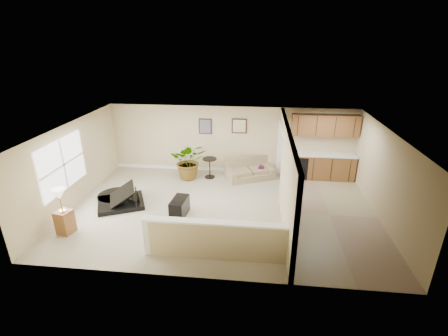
# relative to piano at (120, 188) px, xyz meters

# --- Properties ---
(floor) EXTENTS (9.00, 9.00, 0.00)m
(floor) POSITION_rel_piano_xyz_m (3.15, -0.07, -0.53)
(floor) COLOR tan
(floor) RESTS_ON ground
(back_wall) EXTENTS (9.00, 0.04, 2.50)m
(back_wall) POSITION_rel_piano_xyz_m (3.15, 2.93, 0.72)
(back_wall) COLOR #CDBA8C
(back_wall) RESTS_ON floor
(front_wall) EXTENTS (9.00, 0.04, 2.50)m
(front_wall) POSITION_rel_piano_xyz_m (3.15, -3.07, 0.72)
(front_wall) COLOR #CDBA8C
(front_wall) RESTS_ON floor
(left_wall) EXTENTS (0.04, 6.00, 2.50)m
(left_wall) POSITION_rel_piano_xyz_m (-1.35, -0.07, 0.72)
(left_wall) COLOR #CDBA8C
(left_wall) RESTS_ON floor
(right_wall) EXTENTS (0.04, 6.00, 2.50)m
(right_wall) POSITION_rel_piano_xyz_m (7.65, -0.07, 0.72)
(right_wall) COLOR #CDBA8C
(right_wall) RESTS_ON floor
(ceiling) EXTENTS (9.00, 6.00, 0.04)m
(ceiling) POSITION_rel_piano_xyz_m (3.15, -0.07, 1.97)
(ceiling) COLOR silver
(ceiling) RESTS_ON back_wall
(kitchen_vinyl) EXTENTS (2.70, 6.00, 0.01)m
(kitchen_vinyl) POSITION_rel_piano_xyz_m (6.30, -0.07, -0.53)
(kitchen_vinyl) COLOR #978D66
(kitchen_vinyl) RESTS_ON floor
(interior_partition) EXTENTS (0.18, 5.99, 2.50)m
(interior_partition) POSITION_rel_piano_xyz_m (4.95, 0.18, 0.69)
(interior_partition) COLOR #CDBA8C
(interior_partition) RESTS_ON floor
(pony_half_wall) EXTENTS (3.42, 0.22, 1.00)m
(pony_half_wall) POSITION_rel_piano_xyz_m (3.22, -2.37, -0.01)
(pony_half_wall) COLOR #CDBA8C
(pony_half_wall) RESTS_ON floor
(left_window) EXTENTS (0.05, 2.15, 1.45)m
(left_window) POSITION_rel_piano_xyz_m (-1.34, -0.57, 0.92)
(left_window) COLOR white
(left_window) RESTS_ON left_wall
(wall_art_left) EXTENTS (0.48, 0.04, 0.58)m
(wall_art_left) POSITION_rel_piano_xyz_m (2.20, 2.90, 1.22)
(wall_art_left) COLOR #361C13
(wall_art_left) RESTS_ON back_wall
(wall_mirror) EXTENTS (0.55, 0.04, 0.55)m
(wall_mirror) POSITION_rel_piano_xyz_m (3.45, 2.90, 1.27)
(wall_mirror) COLOR #361C13
(wall_mirror) RESTS_ON back_wall
(kitchen_cabinets) EXTENTS (2.36, 0.65, 2.33)m
(kitchen_cabinets) POSITION_rel_piano_xyz_m (6.34, 2.66, 0.34)
(kitchen_cabinets) COLOR brown
(kitchen_cabinets) RESTS_ON floor
(piano) EXTENTS (1.92, 1.88, 1.27)m
(piano) POSITION_rel_piano_xyz_m (0.00, 0.00, 0.00)
(piano) COLOR black
(piano) RESTS_ON floor
(piano_bench) EXTENTS (0.46, 0.80, 0.52)m
(piano_bench) POSITION_rel_piano_xyz_m (1.97, -0.52, -0.27)
(piano_bench) COLOR black
(piano_bench) RESTS_ON floor
(loveseat) EXTENTS (2.02, 1.56, 0.95)m
(loveseat) POSITION_rel_piano_xyz_m (3.88, 2.42, -0.17)
(loveseat) COLOR tan
(loveseat) RESTS_ON floor
(accent_table) EXTENTS (0.51, 0.51, 0.74)m
(accent_table) POSITION_rel_piano_xyz_m (2.44, 2.25, -0.05)
(accent_table) COLOR black
(accent_table) RESTS_ON floor
(palm_plant) EXTENTS (1.39, 1.25, 1.37)m
(palm_plant) POSITION_rel_piano_xyz_m (1.72, 2.11, 0.14)
(palm_plant) COLOR black
(palm_plant) RESTS_ON floor
(small_plant) EXTENTS (0.30, 0.30, 0.49)m
(small_plant) POSITION_rel_piano_xyz_m (4.29, 2.40, -0.32)
(small_plant) COLOR black
(small_plant) RESTS_ON floor
(lamp_stand) EXTENTS (0.45, 0.45, 1.27)m
(lamp_stand) POSITION_rel_piano_xyz_m (-0.80, -1.72, 0.01)
(lamp_stand) COLOR brown
(lamp_stand) RESTS_ON floor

